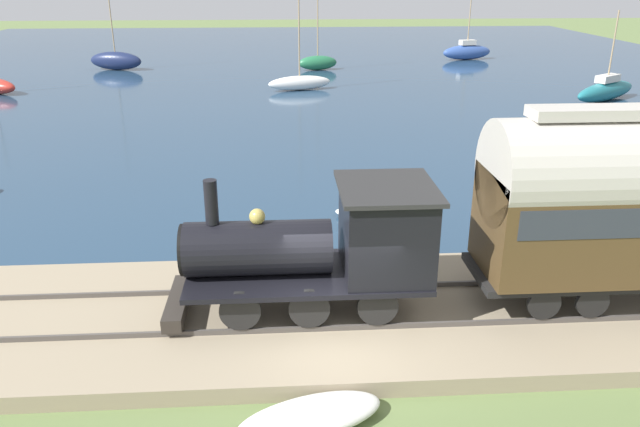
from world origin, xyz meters
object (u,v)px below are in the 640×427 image
object	(u,v)px
sailboat_white	(300,82)
steam_locomotive	(331,242)
sailboat_green	(318,62)
rowboat_near_shore	(373,215)
rowboat_mid_harbor	(640,230)
sailboat_teal	(606,90)
sailboat_blue	(467,52)
sailboat_navy	(116,60)
rowboat_far_out	(568,193)
beached_dinghy	(310,417)

from	to	relation	value
sailboat_white	steam_locomotive	bearing A→B (deg)	164.11
sailboat_green	rowboat_near_shore	xyz separation A→B (m)	(-34.00, 0.24, -0.51)
steam_locomotive	rowboat_near_shore	world-z (taller)	steam_locomotive
sailboat_green	sailboat_white	bearing A→B (deg)	157.92
rowboat_mid_harbor	sailboat_green	bearing A→B (deg)	9.36
sailboat_teal	rowboat_near_shore	bearing A→B (deg)	102.55
steam_locomotive	sailboat_blue	bearing A→B (deg)	-19.83
sailboat_navy	sailboat_green	size ratio (longest dim) A/B	1.04
rowboat_near_shore	rowboat_far_out	size ratio (longest dim) A/B	1.15
sailboat_teal	rowboat_near_shore	xyz separation A→B (m)	(-19.54, 17.95, -0.50)
sailboat_navy	sailboat_green	xyz separation A→B (m)	(-1.24, -17.00, -0.12)
rowboat_near_shore	rowboat_mid_harbor	bearing A→B (deg)	-80.52
sailboat_green	sailboat_blue	bearing A→B (deg)	-79.47
steam_locomotive	sailboat_navy	world-z (taller)	sailboat_navy
rowboat_near_shore	rowboat_far_out	xyz separation A→B (m)	(1.66, -7.48, 0.05)
sailboat_teal	sailboat_navy	xyz separation A→B (m)	(15.70, 34.70, 0.12)
sailboat_blue	sailboat_white	world-z (taller)	sailboat_white
steam_locomotive	sailboat_green	world-z (taller)	sailboat_green
sailboat_green	beached_dinghy	distance (m)	44.20
sailboat_teal	rowboat_near_shore	size ratio (longest dim) A/B	2.11
sailboat_navy	rowboat_far_out	bearing A→B (deg)	-128.00
sailboat_white	beached_dinghy	bearing A→B (deg)	163.08
rowboat_near_shore	beached_dinghy	size ratio (longest dim) A/B	0.95
steam_locomotive	sailboat_teal	world-z (taller)	sailboat_teal
sailboat_teal	sailboat_blue	distance (m)	20.39
sailboat_white	rowboat_far_out	distance (m)	24.70
sailboat_teal	beached_dinghy	bearing A→B (deg)	110.32
sailboat_teal	sailboat_green	bearing A→B (deg)	15.89
sailboat_green	rowboat_mid_harbor	distance (m)	36.74
sailboat_teal	sailboat_green	distance (m)	22.86
sailboat_teal	rowboat_mid_harbor	distance (m)	23.47
sailboat_blue	rowboat_mid_harbor	xyz separation A→B (m)	(-41.50, 6.37, -0.56)
steam_locomotive	rowboat_far_out	xyz separation A→B (m)	(8.16, -9.47, -1.91)
sailboat_white	beached_dinghy	world-z (taller)	sailboat_white
sailboat_green	rowboat_near_shore	bearing A→B (deg)	168.70
sailboat_navy	sailboat_blue	world-z (taller)	sailboat_navy
rowboat_far_out	beached_dinghy	size ratio (longest dim) A/B	0.82
sailboat_teal	sailboat_blue	xyz separation A→B (m)	(20.12, 3.28, 0.07)
steam_locomotive	rowboat_near_shore	xyz separation A→B (m)	(6.50, -1.99, -1.96)
rowboat_near_shore	rowboat_far_out	world-z (taller)	rowboat_far_out
sailboat_blue	sailboat_navy	bearing A→B (deg)	85.43
sailboat_navy	sailboat_white	world-z (taller)	sailboat_navy
steam_locomotive	sailboat_green	bearing A→B (deg)	-3.14
rowboat_mid_harbor	beached_dinghy	bearing A→B (deg)	123.74
rowboat_near_shore	sailboat_navy	bearing A→B (deg)	47.43
sailboat_navy	sailboat_white	size ratio (longest dim) A/B	1.18
sailboat_white	rowboat_near_shore	xyz separation A→B (m)	(-24.62, -1.62, -0.40)
beached_dinghy	sailboat_teal	bearing A→B (deg)	-34.79
sailboat_blue	rowboat_near_shore	bearing A→B (deg)	147.13
sailboat_navy	rowboat_far_out	size ratio (longest dim) A/B	3.73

